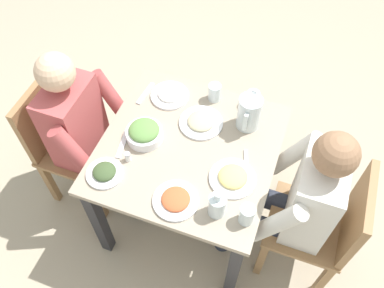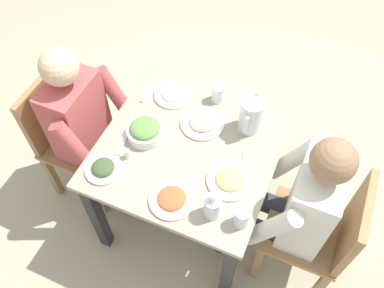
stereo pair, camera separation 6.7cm
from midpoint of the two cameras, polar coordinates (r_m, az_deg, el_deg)
The scene contains 21 objects.
ground_plane at distance 2.66m, azimuth -1.09°, elevation -9.45°, with size 8.00×8.00×0.00m, color tan.
dining_table at distance 2.14m, azimuth -1.34°, elevation -2.31°, with size 0.87×0.87×0.73m.
chair_near at distance 2.49m, azimuth -18.10°, elevation 0.65°, with size 0.40×0.40×0.85m.
chair_far at distance 2.19m, azimuth 17.42°, elevation -10.75°, with size 0.40×0.40×0.85m.
diner_near at distance 2.29m, azimuth -14.78°, elevation 1.41°, with size 0.48×0.53×1.15m.
diner_far at distance 2.05m, azimuth 12.93°, elevation -7.51°, with size 0.48×0.53×1.15m.
water_pitcher at distance 2.06m, azimuth 7.07°, elevation 4.36°, with size 0.16×0.12×0.19m.
salad_bowl at distance 2.05m, azimuth -7.62°, elevation 1.57°, with size 0.19×0.19×0.09m.
plate_beans at distance 2.11m, azimuth 0.37°, elevation 3.09°, with size 0.23×0.23×0.04m.
plate_dolmas at distance 1.98m, azimuth -13.10°, elevation -3.91°, with size 0.18×0.18×0.05m.
plate_fries at distance 1.92m, azimuth 4.73°, elevation -4.69°, with size 0.22×0.22×0.05m.
plate_yoghurt at distance 2.24m, azimuth -4.00°, elevation 6.90°, with size 0.21×0.21×0.04m.
plate_rice_curry at distance 1.87m, azimuth -3.33°, elevation -7.83°, with size 0.21×0.21×0.04m.
water_glass_far_left at distance 2.20m, azimuth 2.31°, elevation 7.22°, with size 0.07×0.07×0.10m, color silver.
water_glass_by_pitcher at distance 1.80m, azimuth 6.61°, elevation -9.83°, with size 0.07×0.07×0.10m, color silver.
water_glass_near_left at distance 2.20m, azimuth 7.62°, elevation 6.28°, with size 0.07×0.07×0.09m, color silver.
oil_carafe at distance 1.80m, azimuth 2.45°, elevation -8.66°, with size 0.08×0.08×0.16m.
salt_shaker at distance 2.00m, azimuth -9.94°, elevation -1.78°, with size 0.03×0.03×0.05m.
fork_near at distance 2.28m, azimuth -7.35°, elevation 7.03°, with size 0.17×0.03×0.01m, color silver.
knife_near at distance 1.98m, azimuth 6.63°, elevation -3.01°, with size 0.18×0.02×0.01m, color silver.
fork_far at distance 2.07m, azimuth -10.61°, elevation -0.05°, with size 0.17×0.03×0.01m, color silver.
Camera 1 is at (1.10, 0.42, 2.39)m, focal length 38.09 mm.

